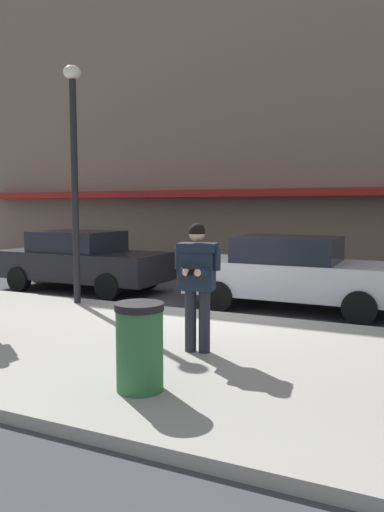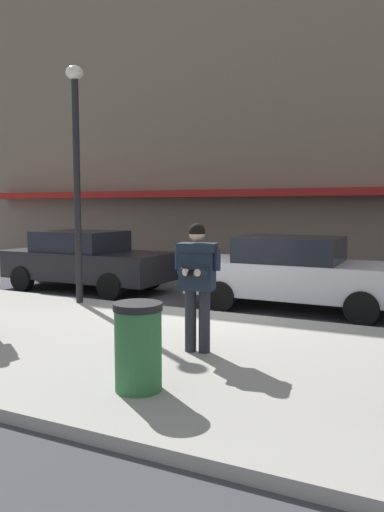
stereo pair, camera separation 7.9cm
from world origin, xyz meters
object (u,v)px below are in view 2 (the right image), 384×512
(parked_sedan_near, at_px, (85,260))
(street_lamp_post, at_px, (76,159))
(parked_sedan_mid, at_px, (296,273))
(trash_bin, at_px, (138,346))
(man_texting_on_phone, at_px, (197,273))

(parked_sedan_near, distance_m, street_lamp_post, 3.39)
(parked_sedan_mid, distance_m, trash_bin, 5.73)
(parked_sedan_mid, bearing_deg, man_texting_on_phone, -94.96)
(man_texting_on_phone, bearing_deg, parked_sedan_near, 141.14)
(street_lamp_post, bearing_deg, trash_bin, -44.65)
(trash_bin, bearing_deg, parked_sedan_mid, 86.74)
(man_texting_on_phone, distance_m, trash_bin, 1.71)
(parked_sedan_near, xyz_separation_m, parked_sedan_mid, (5.56, -0.07, 0.00))
(street_lamp_post, distance_m, trash_bin, 5.94)
(parked_sedan_near, bearing_deg, street_lamp_post, -54.98)
(parked_sedan_near, bearing_deg, man_texting_on_phone, -38.86)
(parked_sedan_near, height_order, street_lamp_post, street_lamp_post)
(man_texting_on_phone, bearing_deg, trash_bin, -88.86)
(street_lamp_post, height_order, trash_bin, street_lamp_post)
(man_texting_on_phone, relative_size, street_lamp_post, 0.37)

